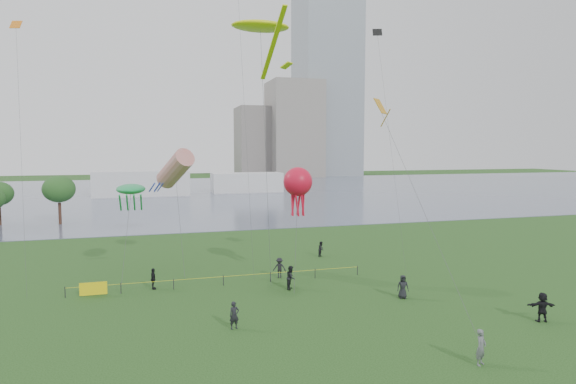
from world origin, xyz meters
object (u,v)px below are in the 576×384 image
object	(u,v)px
kite_stingray	(261,27)
kite_octopus	(298,182)
fence	(146,285)
kite_flyer	(481,347)

from	to	relation	value
kite_stingray	kite_octopus	size ratio (longest dim) A/B	2.25
fence	kite_flyer	bearing A→B (deg)	-47.26
kite_flyer	fence	bearing A→B (deg)	105.00
fence	kite_flyer	size ratio (longest dim) A/B	12.64
fence	kite_stingray	world-z (taller)	kite_stingray
kite_stingray	kite_octopus	world-z (taller)	kite_stingray
kite_flyer	kite_stingray	size ratio (longest dim) A/B	0.09
kite_flyer	kite_stingray	distance (m)	29.16
fence	kite_octopus	xyz separation A→B (m)	(12.54, 0.02, 7.86)
fence	kite_octopus	size ratio (longest dim) A/B	2.48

